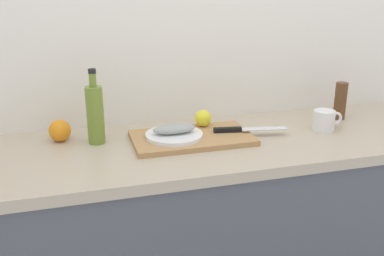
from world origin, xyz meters
TOP-DOWN VIEW (x-y plane):
  - back_wall at (0.00, 0.33)m, footprint 3.20×0.05m
  - kitchen_counter at (0.00, 0.00)m, footprint 2.00×0.60m
  - cutting_board at (-0.11, 0.03)m, footprint 0.46×0.26m
  - white_plate at (-0.18, 0.03)m, footprint 0.22×0.22m
  - fish_fillet at (-0.18, 0.03)m, footprint 0.16×0.07m
  - chef_knife at (0.09, 0.02)m, footprint 0.29×0.07m
  - lemon_0 at (-0.04, 0.12)m, footprint 0.07×0.07m
  - olive_oil_bottle at (-0.46, 0.10)m, footprint 0.06×0.06m
  - coffee_mug_0 at (0.44, -0.01)m, footprint 0.13×0.09m
  - orange_0 at (-0.60, 0.16)m, footprint 0.08×0.08m
  - pepper_mill at (0.59, 0.11)m, footprint 0.05×0.05m

SIDE VIEW (x-z plane):
  - kitchen_counter at x=0.00m, z-range 0.00..0.90m
  - cutting_board at x=-0.11m, z-range 0.90..0.92m
  - white_plate at x=-0.18m, z-range 0.92..0.93m
  - chef_knife at x=0.09m, z-range 0.92..0.94m
  - orange_0 at x=-0.60m, z-range 0.90..0.98m
  - coffee_mug_0 at x=0.44m, z-range 0.90..0.99m
  - fish_fillet at x=-0.18m, z-range 0.94..0.97m
  - lemon_0 at x=-0.04m, z-range 0.92..0.99m
  - pepper_mill at x=0.59m, z-range 0.90..1.06m
  - olive_oil_bottle at x=-0.46m, z-range 0.87..1.16m
  - back_wall at x=0.00m, z-range 0.00..2.50m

